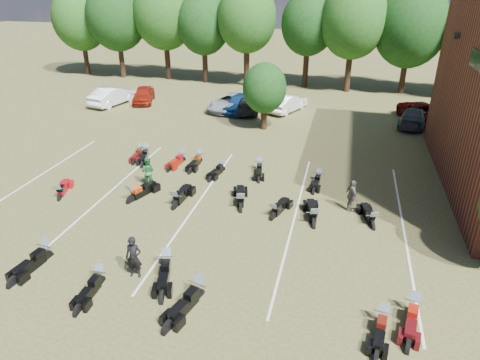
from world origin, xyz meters
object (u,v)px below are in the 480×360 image
(car_4, at_px, (239,103))
(car_0, at_px, (144,95))
(motorcycle_3, at_px, (168,270))
(motorcycle_0, at_px, (47,259))
(person_black, at_px, (134,257))
(motorcycle_14, at_px, (141,155))
(person_grey, at_px, (352,196))
(motorcycle_7, at_px, (60,199))
(person_green, at_px, (148,172))

(car_4, bearing_deg, car_0, -178.45)
(motorcycle_3, bearing_deg, car_4, 80.29)
(car_4, xyz_separation_m, motorcycle_3, (2.51, -21.59, -0.74))
(car_0, distance_m, motorcycle_0, 23.82)
(person_black, relative_size, motorcycle_3, 0.74)
(motorcycle_14, bearing_deg, person_black, -73.12)
(car_0, xyz_separation_m, car_4, (9.15, -0.77, 0.04))
(person_grey, height_order, motorcycle_14, person_grey)
(car_0, relative_size, car_4, 0.94)
(car_4, distance_m, person_grey, 17.74)
(car_0, relative_size, motorcycle_7, 1.91)
(car_4, relative_size, person_green, 2.70)
(car_4, relative_size, person_grey, 2.64)
(car_4, xyz_separation_m, person_grey, (9.44, -15.02, 0.08))
(person_green, xyz_separation_m, person_grey, (10.88, -0.25, 0.02))
(person_black, height_order, person_green, person_black)
(car_0, distance_m, motorcycle_7, 18.61)
(car_0, xyz_separation_m, motorcycle_14, (5.33, -11.69, -0.70))
(person_grey, bearing_deg, motorcycle_14, 44.09)
(person_green, distance_m, person_grey, 10.89)
(motorcycle_0, distance_m, motorcycle_7, 5.41)
(motorcycle_14, bearing_deg, motorcycle_7, -110.60)
(motorcycle_0, relative_size, motorcycle_14, 1.18)
(motorcycle_7, bearing_deg, car_4, -125.63)
(motorcycle_0, relative_size, motorcycle_7, 1.10)
(motorcycle_14, bearing_deg, person_grey, -25.33)
(motorcycle_7, xyz_separation_m, motorcycle_14, (1.44, 6.50, 0.00))
(motorcycle_14, bearing_deg, motorcycle_0, -91.95)
(person_grey, relative_size, motorcycle_0, 0.70)
(person_grey, distance_m, motorcycle_14, 13.90)
(person_green, xyz_separation_m, motorcycle_0, (-1.15, -7.36, -0.81))
(person_green, bearing_deg, motorcycle_0, 77.89)
(car_0, height_order, person_green, person_green)
(car_0, xyz_separation_m, person_grey, (18.59, -15.79, 0.13))
(motorcycle_0, relative_size, motorcycle_3, 1.00)
(person_grey, relative_size, motorcycle_7, 0.77)
(car_0, height_order, motorcycle_14, car_0)
(car_4, xyz_separation_m, motorcycle_0, (-2.59, -22.13, -0.74))
(motorcycle_0, height_order, motorcycle_7, motorcycle_0)
(person_green, relative_size, motorcycle_0, 0.68)
(person_black, bearing_deg, car_0, 108.21)
(motorcycle_3, height_order, motorcycle_14, motorcycle_3)
(person_black, distance_m, motorcycle_7, 8.31)
(person_grey, xyz_separation_m, motorcycle_3, (-6.94, -6.57, -0.83))
(motorcycle_3, distance_m, motorcycle_14, 12.40)
(person_green, relative_size, person_grey, 0.98)
(person_green, relative_size, motorcycle_14, 0.81)
(person_green, relative_size, motorcycle_7, 0.75)
(car_0, bearing_deg, person_green, -80.87)
(car_0, height_order, motorcycle_0, car_0)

